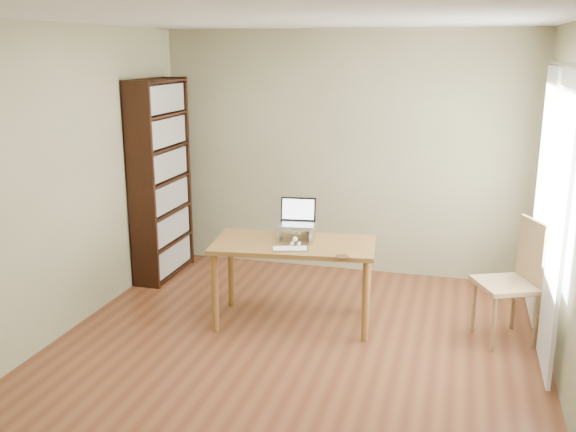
# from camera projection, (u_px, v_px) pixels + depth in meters

# --- Properties ---
(room) EXTENTS (4.04, 4.54, 2.64)m
(room) POSITION_uv_depth(u_px,v_px,m) (294.00, 199.00, 4.80)
(room) COLOR #582A17
(room) RESTS_ON ground
(bookshelf) EXTENTS (0.30, 0.90, 2.10)m
(bookshelf) POSITION_uv_depth(u_px,v_px,m) (161.00, 180.00, 6.77)
(bookshelf) COLOR black
(bookshelf) RESTS_ON ground
(curtains) EXTENTS (0.03, 1.90, 2.25)m
(curtains) POSITION_uv_depth(u_px,v_px,m) (549.00, 208.00, 5.08)
(curtains) COLOR white
(curtains) RESTS_ON ground
(desk) EXTENTS (1.48, 0.86, 0.75)m
(desk) POSITION_uv_depth(u_px,v_px,m) (294.00, 253.00, 5.62)
(desk) COLOR brown
(desk) RESTS_ON ground
(laptop_stand) EXTENTS (0.32, 0.25, 0.13)m
(laptop_stand) POSITION_uv_depth(u_px,v_px,m) (296.00, 231.00, 5.65)
(laptop_stand) COLOR silver
(laptop_stand) RESTS_ON desk
(laptop) EXTENTS (0.34, 0.30, 0.22)m
(laptop) POSITION_uv_depth(u_px,v_px,m) (298.00, 218.00, 5.68)
(laptop) COLOR silver
(laptop) RESTS_ON laptop_stand
(keyboard) EXTENTS (0.33, 0.21, 0.02)m
(keyboard) POSITION_uv_depth(u_px,v_px,m) (290.00, 249.00, 5.39)
(keyboard) COLOR silver
(keyboard) RESTS_ON desk
(coaster) EXTENTS (0.11, 0.11, 0.01)m
(coaster) POSITION_uv_depth(u_px,v_px,m) (342.00, 257.00, 5.21)
(coaster) COLOR #4F2F1B
(coaster) RESTS_ON desk
(cat) EXTENTS (0.24, 0.47, 0.14)m
(cat) POSITION_uv_depth(u_px,v_px,m) (299.00, 233.00, 5.68)
(cat) COLOR #423C34
(cat) RESTS_ON desk
(chair) EXTENTS (0.61, 0.61, 1.04)m
(chair) POSITION_uv_depth(u_px,v_px,m) (518.00, 277.00, 5.28)
(chair) COLOR #9F8556
(chair) RESTS_ON ground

